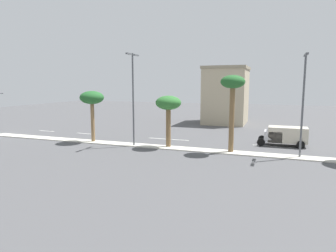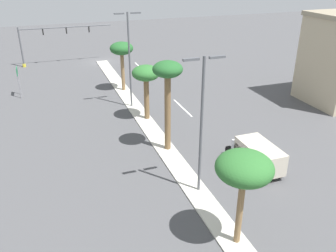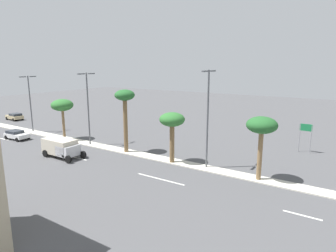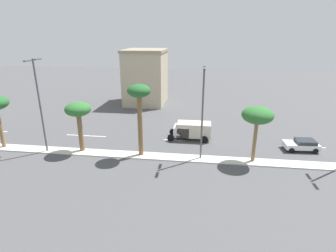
{
  "view_description": "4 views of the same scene",
  "coord_description": "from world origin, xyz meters",
  "views": [
    {
      "loc": [
        31.46,
        37.51,
        7.29
      ],
      "look_at": [
        -3.27,
        24.84,
        2.06
      ],
      "focal_mm": 31.92,
      "sensor_mm": 36.0,
      "label": 1
    },
    {
      "loc": [
        9.24,
        59.52,
        15.48
      ],
      "look_at": [
        -0.74,
        31.69,
        1.64
      ],
      "focal_mm": 37.5,
      "sensor_mm": 36.0,
      "label": 2
    },
    {
      "loc": [
        -28.0,
        8.41,
        11.3
      ],
      "look_at": [
        1.62,
        27.8,
        3.83
      ],
      "focal_mm": 31.42,
      "sensor_mm": 36.0,
      "label": 3
    },
    {
      "loc": [
        27.18,
        39.9,
        13.28
      ],
      "look_at": [
        -2.38,
        35.93,
        2.93
      ],
      "focal_mm": 28.67,
      "sensor_mm": 36.0,
      "label": 4
    }
  ],
  "objects": [
    {
      "name": "palm_tree_center",
      "position": [
        -0.19,
        33.11,
        6.79
      ],
      "size": [
        2.53,
        2.53,
        8.09
      ],
      "color": "brown",
      "rests_on": "median_curb"
    },
    {
      "name": "ground_plane",
      "position": [
        0.0,
        35.95,
        0.0
      ],
      "size": [
        160.0,
        160.0,
        0.0
      ],
      "primitive_type": "plane",
      "color": "#4C4C4F"
    },
    {
      "name": "lane_stripe_left",
      "position": [
        -5.23,
        36.43,
        0.01
      ],
      "size": [
        0.2,
        2.8,
        0.01
      ],
      "primitive_type": "cube",
      "color": "silver",
      "rests_on": "ground"
    },
    {
      "name": "palm_tree_rear",
      "position": [
        -0.39,
        25.93,
        4.91
      ],
      "size": [
        2.92,
        2.92,
        5.85
      ],
      "color": "brown",
      "rests_on": "median_curb"
    },
    {
      "name": "lane_stripe_trailing",
      "position": [
        -5.23,
        53.66,
        0.01
      ],
      "size": [
        0.2,
        2.8,
        0.01
      ],
      "primitive_type": "cube",
      "color": "silver",
      "rests_on": "ground"
    },
    {
      "name": "lane_stripe_right",
      "position": [
        -5.23,
        22.82,
        0.01
      ],
      "size": [
        0.2,
        2.8,
        0.01
      ],
      "primitive_type": "cube",
      "color": "silver",
      "rests_on": "ground"
    },
    {
      "name": "box_truck",
      "position": [
        -5.99,
        38.46,
        1.26
      ],
      "size": [
        2.49,
        5.53,
        2.26
      ],
      "color": "silver",
      "rests_on": "ground"
    },
    {
      "name": "median_curb",
      "position": [
        0.0,
        46.22,
        0.06
      ],
      "size": [
        1.8,
        92.43,
        0.12
      ],
      "primitive_type": "cube",
      "color": "beige",
      "rests_on": "ground"
    },
    {
      "name": "lane_stripe_far",
      "position": [
        -5.23,
        25.63,
        0.01
      ],
      "size": [
        0.2,
        2.8,
        0.01
      ],
      "primitive_type": "cube",
      "color": "silver",
      "rests_on": "ground"
    },
    {
      "name": "sedan_white_outboard",
      "position": [
        -4.12,
        51.81,
        0.73
      ],
      "size": [
        2.25,
        3.97,
        1.34
      ],
      "color": "silver",
      "rests_on": "ground"
    },
    {
      "name": "commercial_building",
      "position": [
        -24.43,
        28.59,
        5.22
      ],
      "size": [
        9.4,
        7.73,
        10.41
      ],
      "color": "tan",
      "rests_on": "ground"
    },
    {
      "name": "palm_tree_front",
      "position": [
        -0.21,
        45.54,
        5.21
      ],
      "size": [
        3.25,
        3.25,
        6.08
      ],
      "color": "olive",
      "rests_on": "median_curb"
    },
    {
      "name": "street_lamp_mid",
      "position": [
        0.29,
        21.84,
        6.29
      ],
      "size": [
        2.9,
        0.24,
        10.63
      ],
      "color": "#515459",
      "rests_on": "median_curb"
    },
    {
      "name": "street_lamp_left",
      "position": [
        -0.22,
        39.89,
        6.0
      ],
      "size": [
        2.9,
        0.24,
        10.06
      ],
      "color": "#515459",
      "rests_on": "median_curb"
    }
  ]
}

